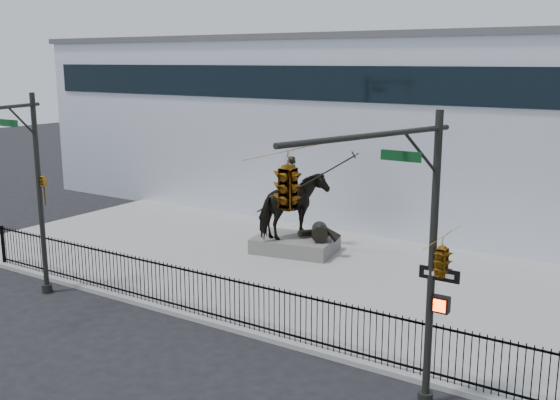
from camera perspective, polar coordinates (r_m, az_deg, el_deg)
The scene contains 8 objects.
ground at distance 19.83m, azimuth -7.39°, elevation -11.97°, with size 120.00×120.00×0.00m, color black.
plaza at distance 25.14m, azimuth 3.08°, elevation -6.42°, with size 30.00×12.00×0.15m, color #9A9A98.
building at distance 35.87m, azimuth 13.73°, elevation 6.07°, with size 44.00×14.00×9.00m, color white.
picket_fence at distance 20.37m, azimuth -5.15°, elevation -8.50°, with size 22.10×0.10×1.50m.
statue_plinth at distance 27.57m, azimuth 1.32°, elevation -3.89°, with size 3.31×2.28×0.62m, color #5E5C56.
equestrian_statue at distance 27.15m, azimuth 1.46°, elevation -0.63°, with size 4.19×2.98×3.60m.
traffic_signal_left at distance 23.12m, azimuth -21.53°, elevation 1.23°, with size 1.52×4.84×7.00m.
traffic_signal_right at distance 13.25m, azimuth 7.88°, elevation -2.00°, with size 2.17×6.86×7.00m.
Camera 1 is at (11.92, -13.64, 8.05)m, focal length 42.00 mm.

